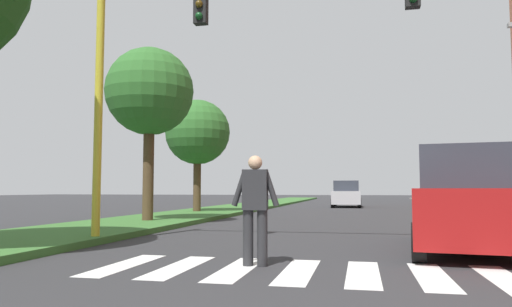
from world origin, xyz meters
TOP-DOWN VIEW (x-y plane):
  - ground_plane at (0.00, 30.00)m, footprint 140.00×140.00m
  - crosswalk at (0.00, 6.61)m, footprint 6.75×2.20m
  - median_strip at (-6.72, 28.00)m, footprint 3.58×64.00m
  - tree_mid at (-6.49, 14.54)m, footprint 2.96×2.96m
  - tree_far at (-7.09, 21.13)m, footprint 3.07×3.07m
  - sidewalk_right at (7.59, 28.00)m, footprint 3.00×64.00m
  - traffic_light_gantry at (-2.94, 9.24)m, footprint 8.00×0.30m
  - pedestrian_performer at (-1.15, 6.94)m, footprint 0.75×0.27m
  - suv_crossing at (2.42, 9.62)m, footprint 2.47×4.79m
  - sedan_midblock at (-0.50, 32.09)m, footprint 1.92×4.41m

SIDE VIEW (x-z plane):
  - ground_plane at x=0.00m, z-range 0.00..0.00m
  - crosswalk at x=0.00m, z-range 0.00..0.01m
  - median_strip at x=-6.72m, z-range 0.00..0.15m
  - sidewalk_right at x=7.59m, z-range 0.00..0.15m
  - sedan_midblock at x=-0.50m, z-range -0.07..1.67m
  - suv_crossing at x=2.42m, z-range -0.05..1.92m
  - pedestrian_performer at x=-1.15m, z-range 0.09..1.78m
  - tree_far at x=-7.09m, z-range 1.22..6.48m
  - traffic_light_gantry at x=-2.94m, z-range 1.32..7.32m
  - tree_mid at x=-6.49m, z-range 1.53..7.34m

